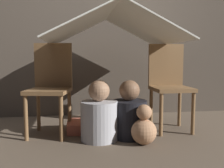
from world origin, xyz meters
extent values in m
plane|color=brown|center=(0.00, 0.00, 0.00)|extent=(8.80, 8.80, 0.00)
cube|color=#4C4238|center=(0.00, 1.08, 1.25)|extent=(7.00, 0.05, 2.50)
cylinder|color=brown|center=(-0.78, 0.10, 0.20)|extent=(0.04, 0.04, 0.41)
cylinder|color=brown|center=(-0.47, 0.04, 0.20)|extent=(0.04, 0.04, 0.41)
cylinder|color=brown|center=(-0.72, 0.41, 0.20)|extent=(0.04, 0.04, 0.41)
cylinder|color=brown|center=(-0.41, 0.35, 0.20)|extent=(0.04, 0.04, 0.41)
cube|color=brown|center=(-0.60, 0.22, 0.42)|extent=(0.44, 0.44, 0.04)
cube|color=brown|center=(-0.57, 0.39, 0.66)|extent=(0.37, 0.10, 0.43)
cylinder|color=brown|center=(0.44, 0.06, 0.20)|extent=(0.04, 0.04, 0.41)
cylinder|color=brown|center=(0.76, 0.07, 0.20)|extent=(0.04, 0.04, 0.41)
cylinder|color=brown|center=(0.44, 0.38, 0.20)|extent=(0.04, 0.04, 0.41)
cylinder|color=brown|center=(0.76, 0.38, 0.20)|extent=(0.04, 0.04, 0.41)
cube|color=brown|center=(0.60, 0.22, 0.42)|extent=(0.38, 0.38, 0.04)
cube|color=brown|center=(0.60, 0.39, 0.66)|extent=(0.37, 0.03, 0.43)
cube|color=silver|center=(-0.30, 0.22, 1.03)|extent=(0.60, 1.11, 0.31)
cube|color=silver|center=(0.30, 0.22, 1.03)|extent=(0.60, 1.11, 0.31)
cube|color=silver|center=(0.00, 0.22, 1.18)|extent=(0.04, 1.11, 0.01)
cylinder|color=#B2B2B7|center=(-0.14, 0.03, 0.17)|extent=(0.33, 0.33, 0.35)
sphere|color=#9E7556|center=(-0.14, 0.03, 0.44)|extent=(0.19, 0.19, 0.19)
cylinder|color=black|center=(0.14, 0.08, 0.17)|extent=(0.32, 0.32, 0.34)
sphere|color=brown|center=(0.14, 0.08, 0.44)|extent=(0.19, 0.19, 0.19)
cube|color=#CC664C|center=(-0.24, 0.33, 0.05)|extent=(0.40, 0.32, 0.10)
sphere|color=tan|center=(0.22, -0.14, 0.11)|extent=(0.22, 0.22, 0.22)
sphere|color=tan|center=(0.22, -0.14, 0.28)|extent=(0.13, 0.13, 0.13)
camera|label=1|loc=(-0.32, -2.14, 0.73)|focal=40.00mm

